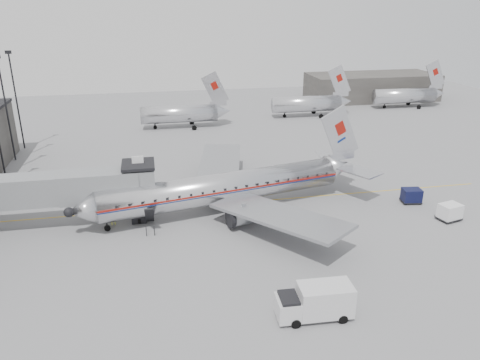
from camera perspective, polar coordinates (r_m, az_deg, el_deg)
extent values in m
plane|color=slate|center=(49.44, -1.27, -5.72)|extent=(160.00, 160.00, 0.00)
cube|color=#3A3735|center=(117.64, 15.72, 10.90)|extent=(30.00, 12.00, 6.00)
cube|color=gold|center=(55.28, 0.70, -2.69)|extent=(60.00, 0.15, 0.01)
cube|color=slate|center=(52.42, -26.48, -1.31)|extent=(12.00, 2.80, 3.00)
cube|color=slate|center=(50.68, -16.67, -0.63)|extent=(8.00, 3.00, 3.10)
cube|color=slate|center=(50.78, -12.16, -0.16)|extent=(3.20, 3.60, 3.20)
cube|color=black|center=(50.14, -12.33, 1.87)|extent=(3.40, 3.80, 0.30)
cube|color=white|center=(49.98, -12.37, 2.41)|extent=(1.20, 0.15, 0.80)
cylinder|color=black|center=(51.53, -12.25, -3.34)|extent=(0.56, 0.56, 2.80)
cube|color=black|center=(51.96, -12.16, -4.40)|extent=(1.60, 2.20, 0.70)
cylinder|color=black|center=(51.08, -12.16, -4.92)|extent=(0.30, 0.60, 0.60)
cylinder|color=black|center=(52.89, -12.15, -3.99)|extent=(0.30, 0.60, 0.60)
cube|color=black|center=(49.37, -10.99, -4.24)|extent=(0.90, 3.20, 2.90)
cylinder|color=black|center=(75.65, -26.57, 7.61)|extent=(0.24, 0.24, 15.00)
cylinder|color=black|center=(81.34, -25.57, 8.58)|extent=(0.24, 0.24, 15.00)
cube|color=black|center=(80.32, -26.42, 13.79)|extent=(0.90, 0.25, 0.50)
cylinder|color=silver|center=(87.88, -7.44, 7.98)|extent=(14.00, 3.20, 3.20)
cube|color=silver|center=(87.70, -3.07, 11.03)|extent=(5.17, 0.26, 6.52)
cylinder|color=black|center=(88.21, -10.31, 6.46)|extent=(0.24, 0.24, 1.00)
cylinder|color=silver|center=(96.89, 8.08, 9.17)|extent=(14.00, 3.20, 3.20)
cube|color=silver|center=(98.54, 12.03, 11.73)|extent=(5.17, 0.26, 6.52)
cylinder|color=black|center=(95.98, 5.45, 7.89)|extent=(0.24, 0.24, 1.00)
cylinder|color=silver|center=(110.50, 19.41, 9.66)|extent=(14.00, 3.20, 3.20)
cube|color=silver|center=(113.39, 22.71, 11.77)|extent=(5.17, 0.26, 6.52)
cylinder|color=black|center=(108.71, 17.20, 8.61)|extent=(0.24, 0.24, 1.00)
cylinder|color=silver|center=(52.06, -2.10, -0.98)|extent=(27.58, 8.95, 3.39)
cone|color=silver|center=(49.19, -18.77, -3.52)|extent=(3.38, 3.88, 3.39)
cone|color=silver|center=(58.83, 12.01, 1.59)|extent=(4.24, 3.90, 3.22)
cube|color=maroon|center=(51.97, -2.10, -0.74)|extent=(27.59, 8.99, 0.16)
cube|color=navy|center=(52.05, -2.10, -0.96)|extent=(27.59, 8.99, 0.09)
cube|color=silver|center=(57.44, 12.10, 5.52)|extent=(5.55, 1.42, 7.04)
cube|color=gray|center=(60.28, -2.49, 1.88)|extent=(8.01, 15.38, 1.09)
cube|color=gray|center=(46.34, 4.78, -4.31)|extent=(12.66, 14.82, 1.09)
cylinder|color=gray|center=(56.88, -3.38, -0.57)|extent=(3.44, 2.52, 1.92)
cylinder|color=gray|center=(48.76, 0.45, -4.38)|extent=(3.44, 2.52, 1.92)
cylinder|color=black|center=(50.23, -15.89, -5.38)|extent=(0.18, 0.18, 1.19)
cylinder|color=black|center=(55.53, -1.20, -1.86)|extent=(0.24, 0.24, 1.28)
cylinder|color=black|center=(55.62, -1.19, -2.08)|extent=(0.96, 0.50, 0.92)
cylinder|color=black|center=(51.52, 0.79, -3.76)|extent=(0.24, 0.24, 1.28)
cylinder|color=black|center=(51.62, 0.79, -3.99)|extent=(0.96, 0.50, 0.92)
cube|color=silver|center=(36.44, 10.32, -14.11)|extent=(4.10, 2.40, 2.34)
cube|color=silver|center=(35.99, 5.92, -15.22)|extent=(1.87, 2.19, 1.56)
cube|color=black|center=(35.60, 5.96, -14.36)|extent=(1.42, 1.95, 0.67)
cylinder|color=black|center=(35.72, 6.83, -17.00)|extent=(0.72, 0.31, 0.71)
cylinder|color=black|center=(37.25, 6.01, -15.14)|extent=(0.72, 0.31, 0.71)
cylinder|color=black|center=(36.70, 12.43, -16.21)|extent=(0.72, 0.31, 0.71)
cylinder|color=black|center=(38.20, 11.35, -14.46)|extent=(0.72, 0.31, 0.71)
cube|color=black|center=(58.27, 20.18, -1.72)|extent=(2.28, 1.84, 1.46)
cube|color=black|center=(58.56, 20.09, -2.42)|extent=(2.40, 1.96, 0.13)
cylinder|color=black|center=(57.73, 19.55, -2.75)|extent=(0.33, 0.17, 0.31)
cylinder|color=black|center=(58.39, 21.06, -2.68)|extent=(0.33, 0.17, 0.31)
cylinder|color=black|center=(58.79, 19.10, -2.26)|extent=(0.33, 0.17, 0.31)
cylinder|color=black|center=(59.43, 20.59, -2.20)|extent=(0.33, 0.17, 0.31)
cube|color=silver|center=(55.30, 24.22, -3.47)|extent=(2.55, 2.14, 1.55)
cube|color=black|center=(55.63, 24.10, -4.25)|extent=(2.68, 2.27, 0.13)
cylinder|color=black|center=(54.63, 23.98, -4.76)|extent=(0.35, 0.21, 0.33)
cylinder|color=black|center=(55.91, 25.20, -4.37)|extent=(0.35, 0.21, 0.33)
cylinder|color=black|center=(55.41, 22.97, -4.24)|extent=(0.35, 0.21, 0.33)
cylinder|color=black|center=(56.67, 24.20, -3.87)|extent=(0.35, 0.21, 0.33)
imported|color=yellow|center=(51.34, -15.22, -4.32)|extent=(0.71, 0.51, 1.82)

